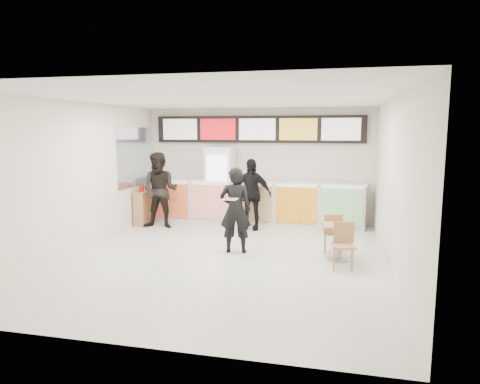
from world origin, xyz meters
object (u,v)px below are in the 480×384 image
(service_counter, at_px, (255,202))
(condiment_ledge, at_px, (144,207))
(cafe_table, at_px, (338,236))
(customer_main, at_px, (235,210))
(customer_left, at_px, (160,190))
(drinks_fridge, at_px, (220,185))
(customer_mid, at_px, (251,194))

(service_counter, bearing_deg, condiment_ledge, -167.48)
(service_counter, distance_m, condiment_ledge, 2.89)
(cafe_table, bearing_deg, service_counter, 116.88)
(customer_main, xyz_separation_m, condiment_ledge, (-2.93, 2.03, -0.42))
(customer_left, distance_m, condiment_ledge, 0.86)
(customer_main, relative_size, customer_left, 0.91)
(service_counter, distance_m, customer_left, 2.44)
(drinks_fridge, xyz_separation_m, customer_mid, (0.94, -0.62, -0.13))
(drinks_fridge, distance_m, customer_left, 1.61)
(customer_mid, bearing_deg, condiment_ledge, -178.77)
(service_counter, relative_size, cafe_table, 3.86)
(service_counter, bearing_deg, customer_mid, -89.11)
(service_counter, xyz_separation_m, customer_mid, (0.01, -0.61, 0.30))
(service_counter, distance_m, cafe_table, 3.47)
(customer_left, height_order, cafe_table, customer_left)
(customer_main, relative_size, condiment_ledge, 1.66)
(drinks_fridge, height_order, customer_mid, drinks_fridge)
(service_counter, bearing_deg, drinks_fridge, 179.01)
(drinks_fridge, height_order, cafe_table, drinks_fridge)
(drinks_fridge, relative_size, cafe_table, 1.39)
(customer_main, bearing_deg, service_counter, -96.66)
(customer_main, relative_size, customer_mid, 0.98)
(drinks_fridge, xyz_separation_m, cafe_table, (3.05, -2.77, -0.53))
(customer_left, relative_size, cafe_table, 1.31)
(service_counter, bearing_deg, customer_left, -156.54)
(customer_mid, relative_size, cafe_table, 1.21)
(customer_left, relative_size, customer_mid, 1.08)
(service_counter, xyz_separation_m, condiment_ledge, (-2.82, -0.63, -0.13))
(customer_mid, bearing_deg, drinks_fridge, 147.43)
(drinks_fridge, height_order, customer_left, drinks_fridge)
(condiment_ledge, bearing_deg, customer_left, -28.87)
(service_counter, xyz_separation_m, customer_main, (0.11, -2.65, 0.28))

